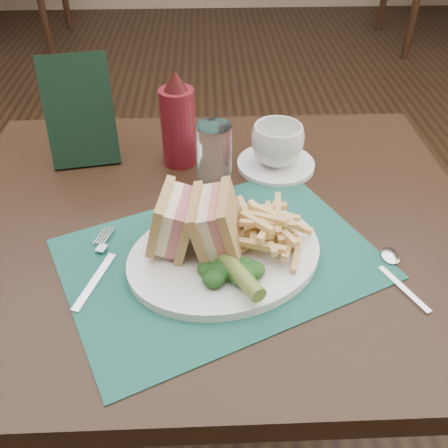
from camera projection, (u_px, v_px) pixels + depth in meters
name	position (u px, v px, depth m)	size (l,w,h in m)	color
floor	(212.00, 301.00, 1.70)	(7.00, 7.00, 0.00)	black
wall_back	(204.00, 8.00, 4.43)	(6.00, 6.00, 0.00)	tan
table_main	(215.00, 354.00, 1.08)	(0.90, 0.75, 0.75)	black
placemat	(220.00, 259.00, 0.76)	(0.46, 0.33, 0.00)	#1A5449
plate	(225.00, 256.00, 0.76)	(0.30, 0.24, 0.01)	white
sandwich_half_a	(161.00, 219.00, 0.74)	(0.06, 0.09, 0.09)	tan
sandwich_half_b	(202.00, 222.00, 0.73)	(0.06, 0.10, 0.09)	tan
kale_garnish	(229.00, 273.00, 0.70)	(0.11, 0.08, 0.03)	#143815
pickle_spear	(235.00, 270.00, 0.69)	(0.02, 0.02, 0.12)	olive
fries_pile	(267.00, 227.00, 0.75)	(0.18, 0.20, 0.06)	#E6BE73
fork	(98.00, 265.00, 0.74)	(0.03, 0.17, 0.01)	silver
spoon	(399.00, 275.00, 0.73)	(0.03, 0.15, 0.01)	silver
saucer	(276.00, 164.00, 0.97)	(0.15, 0.15, 0.01)	white
coffee_cup	(277.00, 144.00, 0.94)	(0.10, 0.10, 0.08)	white
drinking_glass	(214.00, 159.00, 0.87)	(0.06, 0.06, 0.13)	white
ketchup_bottle	(178.00, 119.00, 0.93)	(0.07, 0.07, 0.19)	maroon
check_presenter	(80.00, 111.00, 0.93)	(0.13, 0.01, 0.21)	black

